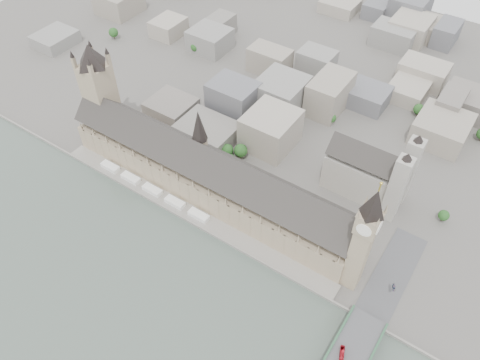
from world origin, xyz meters
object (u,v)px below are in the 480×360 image
Objects in this scene: victoria_tower at (99,90)px; car_approach at (394,288)px; elizabeth_tower at (365,234)px; palace_of_westminster at (207,175)px; westminster_abbey at (369,173)px; red_bus_north at (342,354)px.

car_approach is at bearing -2.45° from victoria_tower.
elizabeth_tower is at bearing -3.96° from victoria_tower.
car_approach is (167.29, -6.08, -11.65)m from palace_of_westminster.
westminster_abbey is at bearing 102.36° from car_approach.
palace_of_westminster is 47.95× the size of car_approach.
palace_of_westminster is at bearing -2.96° from victoria_tower.
car_approach is at bearing -2.08° from palace_of_westminster.
westminster_abbey is at bearing 16.50° from victoria_tower.
red_bus_north is at bearing -120.79° from car_approach.
elizabeth_tower is 77.22m from red_bus_north.
car_approach is at bearing -55.30° from westminster_abbey.
elizabeth_tower reaches higher than car_approach.
red_bus_north reaches higher than car_approach.
elizabeth_tower is at bearing 89.02° from red_bus_north.
westminster_abbey is at bearing 107.29° from elizabeth_tower.
red_bus_north is 64.93m from car_approach.
red_bus_north is at bearing -71.38° from elizabeth_tower.
westminster_abbey is (232.92, 69.00, -30.12)m from victoria_tower.
victoria_tower reaches higher than palace_of_westminster.
palace_of_westminster is 142.94m from elizabeth_tower.
victoria_tower is (-122.00, 6.30, 32.50)m from palace_of_westminster.
red_bus_north is at bearing -24.02° from palace_of_westminster.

